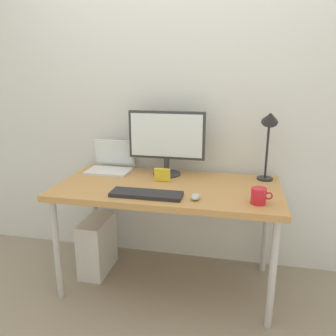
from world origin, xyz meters
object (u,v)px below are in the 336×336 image
at_px(laptop, 111,163).
at_px(coffee_mug, 259,196).
at_px(monitor, 167,139).
at_px(keyboard, 146,194).
at_px(computer_tower, 97,245).
at_px(photo_frame, 162,175).
at_px(mouse, 195,197).
at_px(desk_lamp, 269,129).
at_px(desk, 168,194).

bearing_deg(laptop, coffee_mug, -23.20).
bearing_deg(monitor, coffee_mug, -34.95).
relative_size(keyboard, computer_tower, 1.05).
bearing_deg(monitor, laptop, 177.91).
xyz_separation_m(monitor, computer_tower, (-0.50, -0.18, -0.80)).
relative_size(coffee_mug, photo_frame, 1.12).
distance_m(mouse, coffee_mug, 0.36).
relative_size(mouse, photo_frame, 0.82).
bearing_deg(mouse, desk_lamp, 46.88).
xyz_separation_m(laptop, computer_tower, (-0.06, -0.20, -0.59)).
height_order(desk, photo_frame, photo_frame).
height_order(mouse, coffee_mug, coffee_mug).
bearing_deg(coffee_mug, keyboard, -178.71).
height_order(desk, mouse, mouse).
distance_m(photo_frame, computer_tower, 0.77).
bearing_deg(monitor, mouse, -58.93).
xyz_separation_m(coffee_mug, computer_tower, (-1.14, 0.26, -0.58)).
xyz_separation_m(laptop, keyboard, (0.41, -0.48, -0.05)).
bearing_deg(mouse, laptop, 146.58).
bearing_deg(computer_tower, laptop, 73.24).
bearing_deg(keyboard, photo_frame, 84.10).
distance_m(monitor, computer_tower, 0.96).
xyz_separation_m(desk, computer_tower, (-0.56, 0.05, -0.47)).
relative_size(monitor, coffee_mug, 4.48).
distance_m(coffee_mug, photo_frame, 0.69).
relative_size(mouse, coffee_mug, 0.73).
bearing_deg(desk, mouse, -45.95).
relative_size(desk_lamp, coffee_mug, 4.10).
xyz_separation_m(desk_lamp, computer_tower, (-1.20, -0.18, -0.90)).
relative_size(monitor, photo_frame, 5.02).
distance_m(monitor, keyboard, 0.53).
height_order(monitor, keyboard, monitor).
distance_m(laptop, computer_tower, 0.63).
height_order(monitor, computer_tower, monitor).
distance_m(mouse, computer_tower, 0.99).
distance_m(keyboard, photo_frame, 0.30).
bearing_deg(photo_frame, computer_tower, -177.56).
xyz_separation_m(mouse, photo_frame, (-0.27, 0.29, 0.03)).
bearing_deg(laptop, mouse, -33.42).
distance_m(keyboard, mouse, 0.30).
relative_size(laptop, keyboard, 0.73).
height_order(monitor, coffee_mug, monitor).
relative_size(mouse, computer_tower, 0.21).
distance_m(coffee_mug, computer_tower, 1.30).
distance_m(desk, computer_tower, 0.74).
bearing_deg(keyboard, monitor, 86.74).
bearing_deg(photo_frame, monitor, 91.64).
relative_size(monitor, mouse, 6.14).
xyz_separation_m(desk_lamp, photo_frame, (-0.70, -0.16, -0.32)).
bearing_deg(desk_lamp, desk, -159.83).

